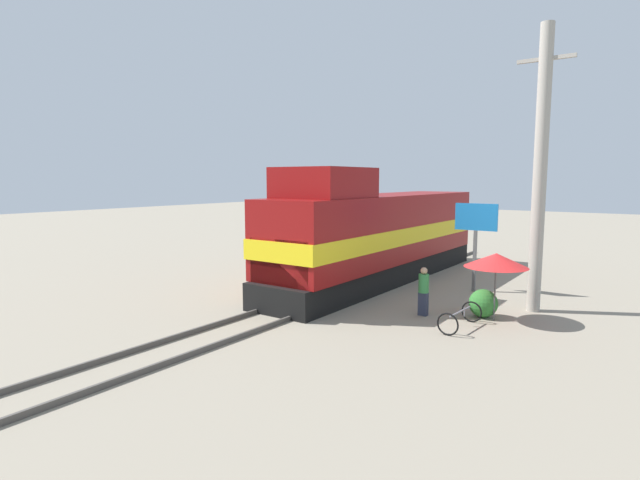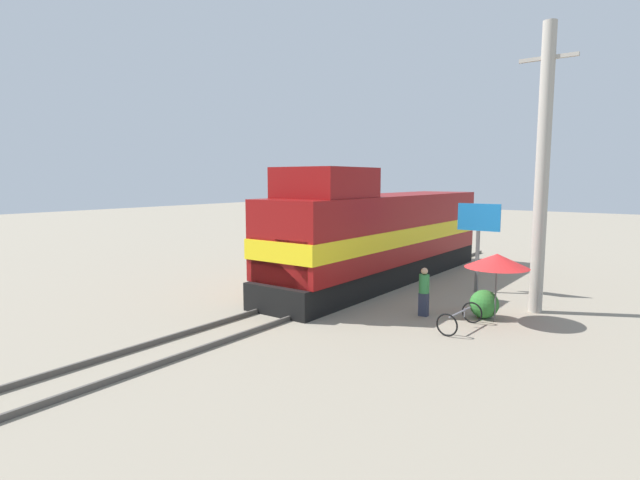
{
  "view_description": "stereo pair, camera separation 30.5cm",
  "coord_description": "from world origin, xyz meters",
  "px_view_note": "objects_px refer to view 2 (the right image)",
  "views": [
    {
      "loc": [
        10.5,
        -15.42,
        4.5
      ],
      "look_at": [
        1.2,
        -2.32,
        2.54
      ],
      "focal_mm": 28.0,
      "sensor_mm": 36.0,
      "label": 1
    },
    {
      "loc": [
        10.75,
        -15.24,
        4.5
      ],
      "look_at": [
        1.2,
        -2.32,
        2.54
      ],
      "focal_mm": 28.0,
      "sensor_mm": 36.0,
      "label": 2
    }
  ],
  "objects_px": {
    "vendor_umbrella": "(497,261)",
    "billboard_sign": "(479,226)",
    "locomotive": "(379,235)",
    "bicycle": "(460,318)",
    "person_bystander": "(424,290)",
    "utility_pole": "(542,170)"
  },
  "relations": [
    {
      "from": "vendor_umbrella",
      "to": "billboard_sign",
      "type": "xyz_separation_m",
      "value": [
        -1.92,
        3.81,
        0.7
      ]
    },
    {
      "from": "person_bystander",
      "to": "utility_pole",
      "type": "bearing_deg",
      "value": 43.8
    },
    {
      "from": "utility_pole",
      "to": "locomotive",
      "type": "bearing_deg",
      "value": 170.05
    },
    {
      "from": "vendor_umbrella",
      "to": "billboard_sign",
      "type": "relative_size",
      "value": 0.62
    },
    {
      "from": "billboard_sign",
      "to": "utility_pole",
      "type": "bearing_deg",
      "value": -34.23
    },
    {
      "from": "utility_pole",
      "to": "vendor_umbrella",
      "type": "relative_size",
      "value": 4.36
    },
    {
      "from": "billboard_sign",
      "to": "person_bystander",
      "type": "height_order",
      "value": "billboard_sign"
    },
    {
      "from": "locomotive",
      "to": "utility_pole",
      "type": "bearing_deg",
      "value": -9.95
    },
    {
      "from": "locomotive",
      "to": "vendor_umbrella",
      "type": "relative_size",
      "value": 6.81
    },
    {
      "from": "utility_pole",
      "to": "person_bystander",
      "type": "bearing_deg",
      "value": -136.2
    },
    {
      "from": "vendor_umbrella",
      "to": "bicycle",
      "type": "height_order",
      "value": "vendor_umbrella"
    },
    {
      "from": "bicycle",
      "to": "person_bystander",
      "type": "bearing_deg",
      "value": -22.01
    },
    {
      "from": "locomotive",
      "to": "bicycle",
      "type": "bearing_deg",
      "value": -40.39
    },
    {
      "from": "locomotive",
      "to": "bicycle",
      "type": "height_order",
      "value": "locomotive"
    },
    {
      "from": "utility_pole",
      "to": "billboard_sign",
      "type": "relative_size",
      "value": 2.69
    },
    {
      "from": "locomotive",
      "to": "billboard_sign",
      "type": "distance_m",
      "value": 4.22
    },
    {
      "from": "person_bystander",
      "to": "bicycle",
      "type": "relative_size",
      "value": 0.88
    },
    {
      "from": "person_bystander",
      "to": "bicycle",
      "type": "bearing_deg",
      "value": -25.58
    },
    {
      "from": "vendor_umbrella",
      "to": "billboard_sign",
      "type": "distance_m",
      "value": 4.33
    },
    {
      "from": "billboard_sign",
      "to": "bicycle",
      "type": "distance_m",
      "value": 5.91
    },
    {
      "from": "vendor_umbrella",
      "to": "bicycle",
      "type": "distance_m",
      "value": 2.25
    },
    {
      "from": "utility_pole",
      "to": "person_bystander",
      "type": "xyz_separation_m",
      "value": [
        -2.85,
        -2.73,
        -3.94
      ]
    }
  ]
}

